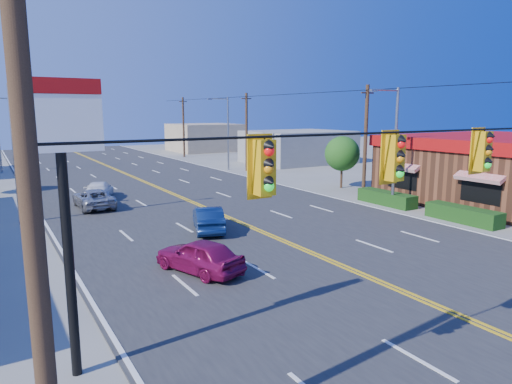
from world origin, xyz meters
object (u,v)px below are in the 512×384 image
car_blue (208,220)px  kfc (500,168)px  signal_span (504,169)px  car_magenta (199,257)px  car_white (99,191)px  car_silver (94,199)px  pizza_hut_sign (62,168)px

car_blue → kfc: bearing=-167.6°
signal_span → car_blue: signal_span is taller
car_magenta → car_white: bearing=-110.0°
car_blue → car_silver: (-4.05, 9.42, -0.04)m
car_white → signal_span: bearing=120.1°
pizza_hut_sign → car_blue: size_ratio=1.68×
car_blue → car_white: (-2.97, 12.78, -0.05)m
signal_span → car_silver: signal_span is taller
car_magenta → pizza_hut_sign: bearing=22.3°
kfc → car_silver: kfc is taller
pizza_hut_sign → car_silver: 21.13m
car_magenta → car_white: (0.06, 18.45, -0.06)m
signal_span → car_magenta: size_ratio=6.07×
car_silver → pizza_hut_sign: bearing=76.6°
kfc → signal_span: bearing=-149.1°
car_blue → car_silver: size_ratio=0.89×
car_silver → car_blue: bearing=112.7°
car_blue → pizza_hut_sign: bearing=70.5°
car_white → car_blue: bearing=122.4°
kfc → car_magenta: size_ratio=4.07×
kfc → car_magenta: (-25.32, -2.96, -1.70)m
car_magenta → car_white: size_ratio=0.93×
car_blue → car_white: bearing=-57.6°
signal_span → car_white: 28.31m
car_blue → signal_span: bearing=118.1°
car_white → car_silver: (-1.08, -3.36, 0.01)m
signal_span → car_silver: bearing=104.7°
car_blue → car_silver: car_blue is taller
car_blue → car_white: car_blue is taller
car_magenta → signal_span: bearing=100.6°
pizza_hut_sign → car_white: 24.58m
car_white → kfc: bearing=167.7°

